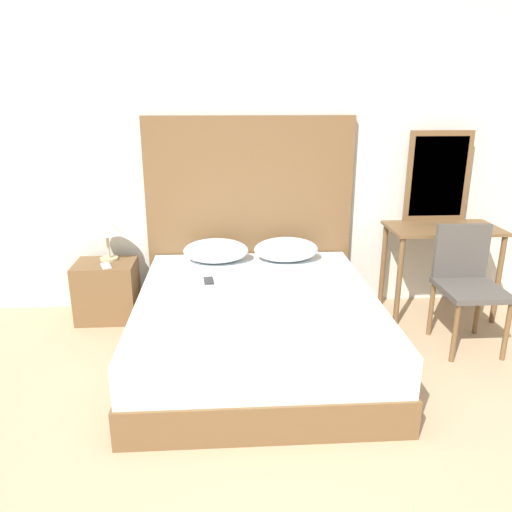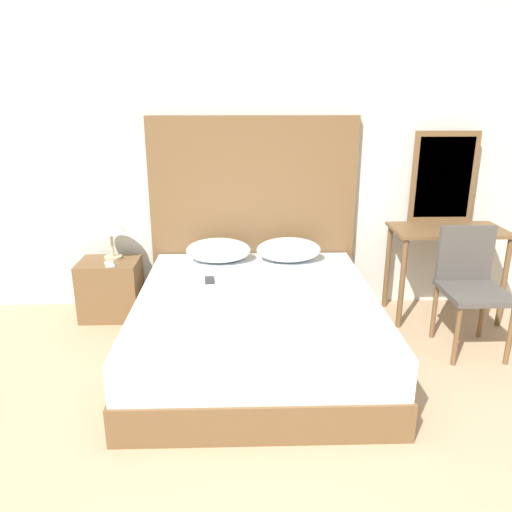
{
  "view_description": "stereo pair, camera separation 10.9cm",
  "coord_description": "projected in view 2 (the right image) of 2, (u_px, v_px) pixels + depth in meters",
  "views": [
    {
      "loc": [
        -0.18,
        -1.43,
        1.82
      ],
      "look_at": [
        0.03,
        1.86,
        0.75
      ],
      "focal_mm": 35.0,
      "sensor_mm": 36.0,
      "label": 1
    },
    {
      "loc": [
        -0.07,
        -1.43,
        1.82
      ],
      "look_at": [
        0.03,
        1.86,
        0.75
      ],
      "focal_mm": 35.0,
      "sensor_mm": 36.0,
      "label": 2
    }
  ],
  "objects": [
    {
      "name": "phone_on_nightstand",
      "position": [
        109.0,
        264.0,
        4.05
      ],
      "size": [
        0.12,
        0.17,
        0.01
      ],
      "color": "#B7B7BC",
      "rests_on": "nightstand"
    },
    {
      "name": "pillow_left",
      "position": [
        219.0,
        250.0,
        4.11
      ],
      "size": [
        0.53,
        0.35,
        0.19
      ],
      "color": "silver",
      "rests_on": "bed"
    },
    {
      "name": "chair",
      "position": [
        470.0,
        281.0,
        3.65
      ],
      "size": [
        0.44,
        0.48,
        0.9
      ],
      "color": "#4C4742",
      "rests_on": "ground_plane"
    },
    {
      "name": "pillow_right",
      "position": [
        289.0,
        250.0,
        4.13
      ],
      "size": [
        0.53,
        0.35,
        0.19
      ],
      "color": "silver",
      "rests_on": "bed"
    },
    {
      "name": "wall_back",
      "position": [
        249.0,
        153.0,
        4.19
      ],
      "size": [
        10.0,
        0.06,
        2.7
      ],
      "color": "silver",
      "rests_on": "ground_plane"
    },
    {
      "name": "phone_on_bed",
      "position": [
        209.0,
        280.0,
        3.71
      ],
      "size": [
        0.08,
        0.16,
        0.01
      ],
      "color": "#232328",
      "rests_on": "bed"
    },
    {
      "name": "vanity_desk",
      "position": [
        447.0,
        245.0,
        4.11
      ],
      "size": [
        0.91,
        0.5,
        0.78
      ],
      "color": "brown",
      "rests_on": "ground_plane"
    },
    {
      "name": "bed",
      "position": [
        256.0,
        327.0,
        3.53
      ],
      "size": [
        1.67,
        1.91,
        0.5
      ],
      "color": "brown",
      "rests_on": "ground_plane"
    },
    {
      "name": "nightstand",
      "position": [
        111.0,
        289.0,
        4.22
      ],
      "size": [
        0.49,
        0.38,
        0.5
      ],
      "color": "brown",
      "rests_on": "ground_plane"
    },
    {
      "name": "headboard",
      "position": [
        253.0,
        215.0,
        4.28
      ],
      "size": [
        1.75,
        0.05,
        1.66
      ],
      "color": "brown",
      "rests_on": "ground_plane"
    },
    {
      "name": "vanity_mirror",
      "position": [
        444.0,
        178.0,
        4.16
      ],
      "size": [
        0.54,
        0.03,
        0.76
      ],
      "color": "brown",
      "rests_on": "vanity_desk"
    },
    {
      "name": "table_lamp",
      "position": [
        110.0,
        227.0,
        4.13
      ],
      "size": [
        0.25,
        0.25,
        0.36
      ],
      "color": "tan",
      "rests_on": "nightstand"
    }
  ]
}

